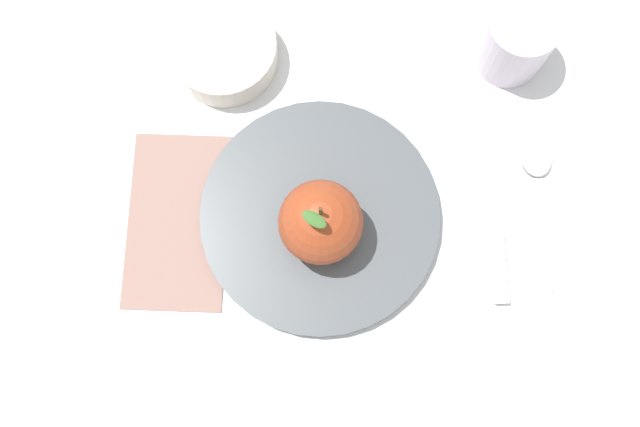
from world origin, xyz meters
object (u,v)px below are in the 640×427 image
(side_bowl, at_px, (223,50))
(spoon, at_px, (538,171))
(linen_napkin, at_px, (177,221))
(cup, at_px, (517,39))
(knife, at_px, (493,217))
(dinner_plate, at_px, (320,216))
(apple, at_px, (321,222))

(side_bowl, bearing_deg, spoon, 102.32)
(side_bowl, distance_m, linen_napkin, 0.19)
(cup, xyz_separation_m, linen_napkin, (0.34, -0.19, -0.04))
(spoon, bearing_deg, linen_napkin, -48.54)
(cup, bearing_deg, knife, 25.87)
(cup, distance_m, spoon, 0.14)
(dinner_plate, bearing_deg, linen_napkin, -55.09)
(dinner_plate, xyz_separation_m, cup, (-0.26, 0.07, 0.03))
(cup, height_order, linen_napkin, cup)
(apple, xyz_separation_m, linen_napkin, (0.07, -0.13, -0.05))
(knife, xyz_separation_m, spoon, (-0.07, 0.01, 0.00))
(knife, bearing_deg, side_bowl, -88.62)
(cup, xyz_separation_m, knife, (0.16, 0.08, -0.04))
(knife, bearing_deg, spoon, 168.37)
(cup, bearing_deg, linen_napkin, -28.82)
(side_bowl, xyz_separation_m, cup, (-0.17, 0.25, 0.02))
(side_bowl, relative_size, linen_napkin, 0.61)
(spoon, bearing_deg, side_bowl, -77.68)
(apple, height_order, linen_napkin, apple)
(dinner_plate, xyz_separation_m, linen_napkin, (0.08, -0.12, -0.01))
(apple, bearing_deg, cup, 167.71)
(knife, bearing_deg, apple, -51.08)
(apple, relative_size, knife, 0.53)
(apple, distance_m, knife, 0.19)
(apple, xyz_separation_m, knife, (-0.11, 0.14, -0.05))
(side_bowl, xyz_separation_m, knife, (-0.01, 0.33, -0.02))
(dinner_plate, xyz_separation_m, apple, (0.01, 0.01, 0.05))
(apple, relative_size, spoon, 0.69)
(apple, distance_m, side_bowl, 0.22)
(side_bowl, distance_m, spoon, 0.35)
(side_bowl, distance_m, knife, 0.33)
(apple, xyz_separation_m, cup, (-0.27, 0.06, -0.01))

